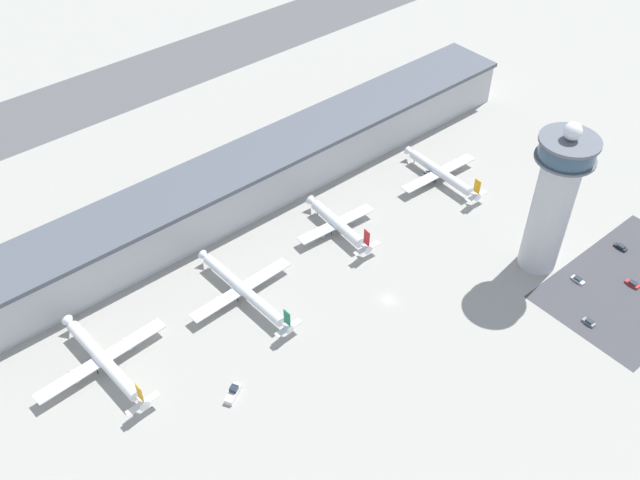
# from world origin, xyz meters

# --- Properties ---
(ground_plane) EXTENTS (1000.00, 1000.00, 0.00)m
(ground_plane) POSITION_xyz_m (0.00, 0.00, 0.00)
(ground_plane) COLOR #9E9B93
(terminal_building) EXTENTS (239.08, 25.00, 19.51)m
(terminal_building) POSITION_xyz_m (0.00, 70.00, 9.86)
(terminal_building) COLOR #B2B2B7
(terminal_building) RESTS_ON ground
(runway_strip) EXTENTS (358.62, 44.00, 0.01)m
(runway_strip) POSITION_xyz_m (0.00, 177.62, 0.00)
(runway_strip) COLOR #515154
(runway_strip) RESTS_ON ground
(control_tower) EXTENTS (18.54, 18.54, 56.16)m
(control_tower) POSITION_xyz_m (50.57, -20.06, 28.24)
(control_tower) COLOR #BCBCC1
(control_tower) RESTS_ON ground
(parking_lot_surface) EXTENTS (64.00, 40.00, 0.01)m
(parking_lot_surface) POSITION_xyz_m (66.66, -47.39, 0.00)
(parking_lot_surface) COLOR #424247
(parking_lot_surface) RESTS_ON ground
(airplane_gate_alpha) EXTENTS (41.82, 43.60, 11.96)m
(airplane_gate_alpha) POSITION_xyz_m (-83.17, 33.45, 4.10)
(airplane_gate_alpha) COLOR white
(airplane_gate_alpha) RESTS_ON ground
(airplane_gate_bravo) EXTENTS (38.42, 45.93, 11.07)m
(airplane_gate_bravo) POSITION_xyz_m (-35.30, 30.67, 3.78)
(airplane_gate_bravo) COLOR silver
(airplane_gate_bravo) RESTS_ON ground
(airplane_gate_charlie) EXTENTS (31.57, 34.53, 11.70)m
(airplane_gate_charlie) POSITION_xyz_m (9.18, 35.60, 3.76)
(airplane_gate_charlie) COLOR silver
(airplane_gate_charlie) RESTS_ON ground
(airplane_gate_delta) EXTENTS (35.93, 38.79, 11.36)m
(airplane_gate_delta) POSITION_xyz_m (59.38, 32.60, 3.84)
(airplane_gate_delta) COLOR silver
(airplane_gate_delta) RESTS_ON ground
(service_truck_catering) EXTENTS (5.18, 6.17, 3.04)m
(service_truck_catering) POSITION_xyz_m (57.04, 36.38, 1.06)
(service_truck_catering) COLOR black
(service_truck_catering) RESTS_ON ground
(service_truck_fuel) EXTENTS (7.24, 5.50, 3.11)m
(service_truck_fuel) POSITION_xyz_m (-59.70, 1.61, 1.08)
(service_truck_fuel) COLOR black
(service_truck_fuel) RESTS_ON ground
(car_red_hatchback) EXTENTS (1.95, 4.71, 1.47)m
(car_red_hatchback) POSITION_xyz_m (66.36, -47.13, 0.57)
(car_red_hatchback) COLOR black
(car_red_hatchback) RESTS_ON ground
(car_navy_sedan) EXTENTS (1.96, 4.66, 1.46)m
(car_navy_sedan) POSITION_xyz_m (79.15, -34.52, 0.56)
(car_navy_sedan) COLOR black
(car_navy_sedan) RESTS_ON ground
(car_blue_compact) EXTENTS (1.80, 4.10, 1.51)m
(car_blue_compact) POSITION_xyz_m (40.97, -47.67, 0.58)
(car_blue_compact) COLOR black
(car_blue_compact) RESTS_ON ground
(car_grey_coupe) EXTENTS (1.94, 4.69, 1.36)m
(car_grey_coupe) POSITION_xyz_m (54.17, -34.43, 0.53)
(car_grey_coupe) COLOR black
(car_grey_coupe) RESTS_ON ground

